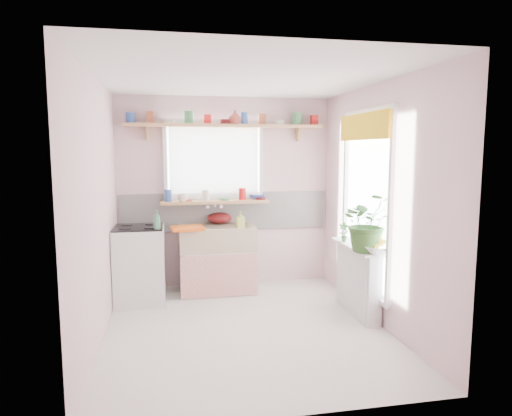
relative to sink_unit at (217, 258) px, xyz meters
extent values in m
plane|color=silver|center=(0.15, -1.29, -0.43)|extent=(3.20, 3.20, 0.00)
plane|color=white|center=(0.15, -1.29, 2.07)|extent=(3.20, 3.20, 0.00)
plane|color=beige|center=(0.15, 0.31, 0.82)|extent=(2.80, 0.00, 2.80)
plane|color=beige|center=(0.15, -2.89, 0.82)|extent=(2.80, 0.00, 2.80)
plane|color=beige|center=(-1.25, -1.29, 0.82)|extent=(0.00, 3.20, 3.20)
plane|color=beige|center=(1.55, -1.29, 0.82)|extent=(0.00, 3.20, 3.20)
cube|color=white|center=(0.15, 0.29, 0.57)|extent=(2.74, 0.03, 0.50)
cube|color=pink|center=(0.15, 0.29, 0.37)|extent=(2.74, 0.02, 0.12)
cube|color=white|center=(0.00, 0.30, 1.22)|extent=(1.20, 0.01, 1.00)
cube|color=white|center=(0.00, 0.24, 1.22)|extent=(1.15, 0.02, 0.95)
cube|color=white|center=(1.54, -1.09, 0.82)|extent=(0.01, 1.10, 1.90)
cube|color=yellow|center=(1.46, -1.09, 1.63)|extent=(0.03, 1.20, 0.28)
cube|color=white|center=(0.00, 0.01, -0.16)|extent=(0.85, 0.55, 0.55)
cube|color=#E95944|center=(0.00, -0.27, -0.16)|extent=(0.95, 0.02, 0.53)
cube|color=beige|center=(0.00, 0.01, 0.27)|extent=(0.95, 0.55, 0.30)
cylinder|color=silver|center=(0.00, 0.26, 0.67)|extent=(0.03, 0.22, 0.03)
cube|color=white|center=(-0.95, -0.24, 0.02)|extent=(0.58, 0.58, 0.90)
cube|color=black|center=(-0.95, -0.24, 0.47)|extent=(0.56, 0.56, 0.02)
cylinder|color=black|center=(-1.09, -0.38, 0.49)|extent=(0.14, 0.14, 0.01)
cylinder|color=black|center=(-0.81, -0.38, 0.49)|extent=(0.14, 0.14, 0.01)
cylinder|color=black|center=(-1.09, -0.10, 0.49)|extent=(0.14, 0.14, 0.01)
cylinder|color=black|center=(-0.81, -0.10, 0.49)|extent=(0.14, 0.14, 0.01)
cube|color=white|center=(1.45, -1.09, -0.06)|extent=(0.15, 0.90, 0.75)
cube|color=white|center=(1.42, -1.09, 0.33)|extent=(0.22, 0.95, 0.03)
cube|color=tan|center=(0.00, 0.19, 0.71)|extent=(1.40, 0.22, 0.04)
cube|color=tan|center=(0.15, 0.18, 1.69)|extent=(2.52, 0.24, 0.04)
cylinder|color=#3359A5|center=(-1.03, 0.18, 1.77)|extent=(0.11, 0.11, 0.12)
cylinder|color=#A55133|center=(-0.79, 0.18, 1.77)|extent=(0.11, 0.11, 0.12)
cylinder|color=silver|center=(-0.56, 0.18, 1.74)|extent=(0.11, 0.11, 0.06)
cylinder|color=#3F7F4C|center=(-0.32, 0.18, 1.77)|extent=(0.11, 0.11, 0.12)
cylinder|color=red|center=(-0.09, 0.18, 1.77)|extent=(0.11, 0.11, 0.12)
cylinder|color=#590F14|center=(0.15, 0.18, 1.74)|extent=(0.11, 0.11, 0.06)
cylinder|color=#3359A5|center=(0.39, 0.18, 1.77)|extent=(0.11, 0.11, 0.12)
cylinder|color=#A55133|center=(0.62, 0.18, 1.77)|extent=(0.11, 0.11, 0.12)
cylinder|color=silver|center=(0.86, 0.18, 1.74)|extent=(0.11, 0.11, 0.06)
cylinder|color=#3F7F4C|center=(1.09, 0.18, 1.77)|extent=(0.11, 0.11, 0.12)
cylinder|color=red|center=(1.33, 0.18, 1.77)|extent=(0.11, 0.11, 0.12)
cylinder|color=#3359A5|center=(-0.62, 0.19, 0.79)|extent=(0.11, 0.11, 0.12)
cylinder|color=#A55133|center=(-0.37, 0.19, 0.79)|extent=(0.11, 0.11, 0.12)
cylinder|color=silver|center=(-0.12, 0.19, 0.76)|extent=(0.11, 0.11, 0.06)
cylinder|color=#3F7F4C|center=(0.12, 0.19, 0.79)|extent=(0.11, 0.11, 0.12)
cylinder|color=red|center=(0.37, 0.19, 0.79)|extent=(0.11, 0.11, 0.12)
cylinder|color=#590F14|center=(0.62, 0.19, 0.76)|extent=(0.11, 0.11, 0.06)
cube|color=orange|center=(-0.38, -0.19, 0.44)|extent=(0.42, 0.33, 0.04)
ellipsoid|color=#540E10|center=(0.06, 0.21, 0.49)|extent=(0.36, 0.36, 0.15)
imported|color=#336227|center=(1.41, -1.40, 0.65)|extent=(0.56, 0.48, 0.61)
imported|color=white|center=(1.48, -1.49, 0.38)|extent=(0.36, 0.36, 0.08)
imported|color=#2B5B24|center=(1.36, -0.88, 0.45)|extent=(0.14, 0.12, 0.22)
imported|color=#BECB5A|center=(0.28, -0.19, 0.52)|extent=(0.10, 0.10, 0.21)
imported|color=white|center=(-0.42, 0.13, 0.78)|extent=(0.17, 0.17, 0.10)
imported|color=#334BA8|center=(0.57, 0.25, 0.76)|extent=(0.26, 0.26, 0.06)
imported|color=#96382E|center=(0.26, 0.12, 1.79)|extent=(0.18, 0.18, 0.17)
imported|color=#418257|center=(-0.73, -0.46, 0.59)|extent=(0.11, 0.11, 0.22)
sphere|color=orange|center=(1.48, -1.49, 0.45)|extent=(0.08, 0.08, 0.08)
sphere|color=orange|center=(1.54, -1.46, 0.45)|extent=(0.08, 0.08, 0.08)
sphere|color=orange|center=(1.43, -1.47, 0.45)|extent=(0.08, 0.08, 0.08)
cylinder|color=yellow|center=(1.50, -1.54, 0.46)|extent=(0.18, 0.04, 0.10)
camera|label=1|loc=(-0.59, -5.71, 1.39)|focal=32.00mm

